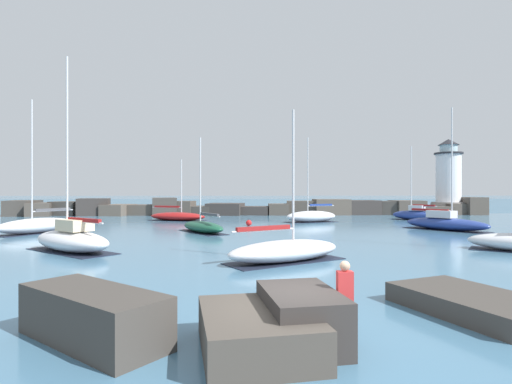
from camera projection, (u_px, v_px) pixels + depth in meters
ground_plane at (299, 342)px, 9.05m from camera, size 600.00×600.00×0.00m
open_sea_beyond at (241, 203)px, 117.96m from camera, size 400.00×116.00×0.01m
breakwater_jetty at (249, 208)px, 58.10m from camera, size 68.79×6.95×2.55m
lighthouse at (448, 182)px, 60.11m from camera, size 4.80×4.80×11.30m
foreground_rocks at (331, 321)px, 9.09m from camera, size 16.31×8.68×1.19m
sailboat_moored_0 at (203, 227)px, 33.12m from camera, size 4.80×6.33×7.95m
sailboat_moored_2 at (311, 216)px, 44.17m from camera, size 6.40×3.98×9.37m
sailboat_moored_3 at (38, 225)px, 32.64m from camera, size 5.24×7.04×10.83m
sailboat_moored_4 at (177, 216)px, 46.40m from camera, size 7.32×4.65×7.11m
sailboat_moored_5 at (285, 250)px, 19.45m from camera, size 6.60×5.02×7.46m
sailboat_moored_6 at (445, 223)px, 35.17m from camera, size 6.01×7.49×10.71m
sailboat_moored_7 at (415, 214)px, 47.30m from camera, size 4.81×5.42×8.81m
sailboat_moored_8 at (72, 239)px, 22.64m from camera, size 6.49×5.94×11.19m
mooring_buoy_orange_near at (249, 223)px, 39.46m from camera, size 0.58×0.58×0.78m
person_on_rocks at (345, 295)px, 9.17m from camera, size 0.36×0.24×1.82m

